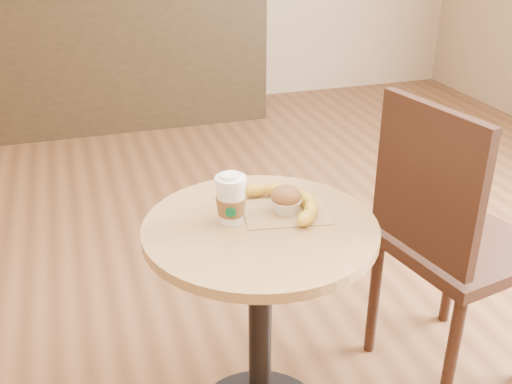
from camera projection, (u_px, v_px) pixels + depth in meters
The scene contains 7 objects.
cafe_table at pixel (260, 294), 1.75m from camera, with size 0.65×0.65×0.75m.
chair_right at pixel (449, 236), 1.95m from camera, with size 0.53×0.53×1.03m.
service_counter at pixel (114, 54), 4.47m from camera, with size 2.30×0.65×1.04m.
kraft_bag at pixel (286, 212), 1.71m from camera, with size 0.24×0.18×0.00m, color #9A7A4A.
coffee_cup at pixel (231, 201), 1.63m from camera, with size 0.09×0.09×0.14m.
muffin at pixel (286, 200), 1.69m from camera, with size 0.09×0.09×0.08m.
banana at pixel (287, 202), 1.72m from camera, with size 0.20×0.29×0.04m, color gold, non-canonical shape.
Camera 1 is at (-0.34, -1.40, 1.55)m, focal length 42.00 mm.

